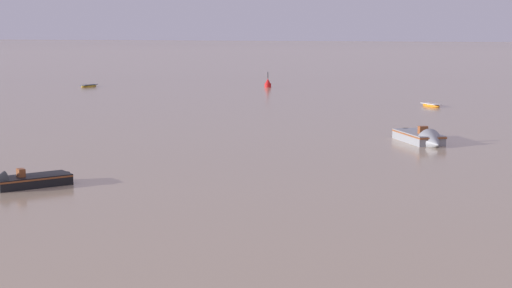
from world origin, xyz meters
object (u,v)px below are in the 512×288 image
object	(u,v)px
channel_buoy	(268,84)
rowboat_moored_1	(431,105)
motorboat_moored_0	(423,140)
motorboat_moored_2	(19,184)
rowboat_moored_0	(89,86)

from	to	relation	value
channel_buoy	rowboat_moored_1	bearing A→B (deg)	-43.19
rowboat_moored_1	motorboat_moored_0	bearing A→B (deg)	-34.10
rowboat_moored_1	motorboat_moored_2	xyz separation A→B (m)	(-19.46, -49.74, 0.10)
motorboat_moored_0	channel_buoy	size ratio (longest dim) A/B	2.65
rowboat_moored_0	motorboat_moored_2	distance (m)	71.27
motorboat_moored_2	channel_buoy	bearing A→B (deg)	-135.89
rowboat_moored_0	channel_buoy	world-z (taller)	channel_buoy
motorboat_moored_0	rowboat_moored_1	bearing A→B (deg)	153.52
rowboat_moored_0	motorboat_moored_0	distance (m)	64.74
motorboat_moored_0	rowboat_moored_1	size ratio (longest dim) A/B	2.08
rowboat_moored_0	motorboat_moored_2	world-z (taller)	motorboat_moored_2
rowboat_moored_0	rowboat_moored_1	bearing A→B (deg)	87.52
motorboat_moored_0	rowboat_moored_1	world-z (taller)	motorboat_moored_0
motorboat_moored_2	channel_buoy	size ratio (longest dim) A/B	1.99
rowboat_moored_0	channel_buoy	bearing A→B (deg)	119.24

